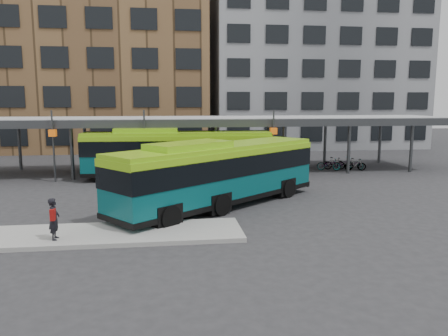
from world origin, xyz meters
TOP-DOWN VIEW (x-y plane):
  - ground at (0.00, 0.00)m, footprint 120.00×120.00m
  - boarding_island at (-5.50, -3.00)m, footprint 14.00×3.00m
  - canopy at (-0.06, 12.87)m, footprint 40.00×6.53m
  - building_brick at (-10.00, 32.00)m, footprint 26.00×14.00m
  - building_grey at (16.00, 32.00)m, footprint 24.00×14.00m
  - bus_front at (1.15, 1.38)m, footprint 11.50×10.03m
  - bus_rear at (-0.80, 10.09)m, footprint 13.01×3.19m
  - pedestrian at (-5.79, -3.70)m, footprint 0.40×0.63m
  - bike_rack at (12.19, 12.15)m, footprint 3.85×1.54m

SIDE VIEW (x-z plane):
  - ground at x=0.00m, z-range 0.00..0.00m
  - boarding_island at x=-5.50m, z-range 0.00..0.18m
  - bike_rack at x=12.19m, z-range -0.03..0.97m
  - pedestrian at x=-5.79m, z-range 0.19..1.80m
  - bus_front at x=1.15m, z-range 0.07..3.55m
  - bus_rear at x=-0.80m, z-range 0.07..3.64m
  - canopy at x=-0.06m, z-range 1.51..6.31m
  - building_grey at x=16.00m, z-range 0.00..20.00m
  - building_brick at x=-10.00m, z-range 0.00..22.00m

